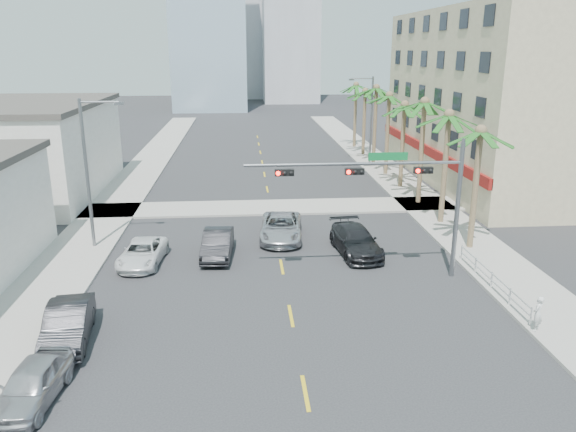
# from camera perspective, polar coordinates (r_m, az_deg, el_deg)

# --- Properties ---
(ground) EXTENTS (260.00, 260.00, 0.00)m
(ground) POSITION_cam_1_polar(r_m,az_deg,el_deg) (22.53, 1.20, -14.68)
(ground) COLOR #262628
(ground) RESTS_ON ground
(sidewalk_right) EXTENTS (4.00, 120.00, 0.15)m
(sidewalk_right) POSITION_cam_1_polar(r_m,az_deg,el_deg) (43.17, 14.50, 0.49)
(sidewalk_right) COLOR gray
(sidewalk_right) RESTS_ON ground
(sidewalk_left) EXTENTS (4.00, 120.00, 0.15)m
(sidewalk_left) POSITION_cam_1_polar(r_m,az_deg,el_deg) (42.04, -18.18, -0.26)
(sidewalk_left) COLOR gray
(sidewalk_left) RESTS_ON ground
(sidewalk_cross) EXTENTS (80.00, 4.00, 0.15)m
(sidewalk_cross) POSITION_cam_1_polar(r_m,az_deg,el_deg) (42.80, -1.76, 0.89)
(sidewalk_cross) COLOR gray
(sidewalk_cross) RESTS_ON ground
(building_right) EXTENTS (15.25, 28.00, 15.00)m
(building_right) POSITION_cam_1_polar(r_m,az_deg,el_deg) (54.84, 21.77, 11.11)
(building_right) COLOR tan
(building_right) RESTS_ON ground
(building_left_far) EXTENTS (11.00, 18.00, 7.20)m
(building_left_far) POSITION_cam_1_polar(r_m,az_deg,el_deg) (50.93, -24.79, 5.98)
(building_left_far) COLOR beige
(building_left_far) RESTS_ON ground
(tower_far_center) EXTENTS (16.00, 16.00, 42.00)m
(tower_far_center) POSITION_cam_1_polar(r_m,az_deg,el_deg) (144.43, -5.34, 20.31)
(tower_far_center) COLOR #ADADB2
(tower_far_center) RESTS_ON ground
(traffic_signal_mast) EXTENTS (11.12, 0.54, 7.20)m
(traffic_signal_mast) POSITION_cam_1_polar(r_m,az_deg,el_deg) (28.96, 11.13, 3.07)
(traffic_signal_mast) COLOR slate
(traffic_signal_mast) RESTS_ON ground
(palm_tree_0) EXTENTS (4.80, 4.80, 7.80)m
(palm_tree_0) POSITION_cam_1_polar(r_m,az_deg,el_deg) (34.29, 18.99, 8.01)
(palm_tree_0) COLOR brown
(palm_tree_0) RESTS_ON ground
(palm_tree_1) EXTENTS (4.80, 4.80, 8.16)m
(palm_tree_1) POSITION_cam_1_polar(r_m,az_deg,el_deg) (39.03, 16.04, 9.74)
(palm_tree_1) COLOR brown
(palm_tree_1) RESTS_ON ground
(palm_tree_2) EXTENTS (4.80, 4.80, 8.52)m
(palm_tree_2) POSITION_cam_1_polar(r_m,az_deg,el_deg) (43.88, 13.72, 11.07)
(palm_tree_2) COLOR brown
(palm_tree_2) RESTS_ON ground
(palm_tree_3) EXTENTS (4.80, 4.80, 7.80)m
(palm_tree_3) POSITION_cam_1_polar(r_m,az_deg,el_deg) (48.89, 11.77, 10.90)
(palm_tree_3) COLOR brown
(palm_tree_3) RESTS_ON ground
(palm_tree_4) EXTENTS (4.80, 4.80, 8.16)m
(palm_tree_4) POSITION_cam_1_polar(r_m,az_deg,el_deg) (53.86, 10.25, 11.86)
(palm_tree_4) COLOR brown
(palm_tree_4) RESTS_ON ground
(palm_tree_5) EXTENTS (4.80, 4.80, 8.52)m
(palm_tree_5) POSITION_cam_1_polar(r_m,az_deg,el_deg) (58.86, 8.97, 12.65)
(palm_tree_5) COLOR brown
(palm_tree_5) RESTS_ON ground
(palm_tree_6) EXTENTS (4.80, 4.80, 7.80)m
(palm_tree_6) POSITION_cam_1_polar(r_m,az_deg,el_deg) (63.97, 7.86, 12.38)
(palm_tree_6) COLOR brown
(palm_tree_6) RESTS_ON ground
(palm_tree_7) EXTENTS (4.80, 4.80, 8.16)m
(palm_tree_7) POSITION_cam_1_polar(r_m,az_deg,el_deg) (69.02, 6.94, 13.01)
(palm_tree_7) COLOR brown
(palm_tree_7) RESTS_ON ground
(streetlight_left) EXTENTS (2.55, 0.25, 9.00)m
(streetlight_left) POSITION_cam_1_polar(r_m,az_deg,el_deg) (34.98, -19.50, 4.74)
(streetlight_left) COLOR slate
(streetlight_left) RESTS_ON ground
(streetlight_right) EXTENTS (2.55, 0.25, 9.00)m
(streetlight_right) POSITION_cam_1_polar(r_m,az_deg,el_deg) (58.97, 8.27, 10.03)
(streetlight_right) COLOR slate
(streetlight_right) RESTS_ON ground
(guardrail) EXTENTS (0.08, 8.08, 1.00)m
(guardrail) POSITION_cam_1_polar(r_m,az_deg,el_deg) (30.09, 20.01, -5.93)
(guardrail) COLOR silver
(guardrail) RESTS_ON ground
(car_parked_near) EXTENTS (2.06, 4.29, 1.41)m
(car_parked_near) POSITION_cam_1_polar(r_m,az_deg,el_deg) (21.88, -24.56, -15.25)
(car_parked_near) COLOR #B4B4B9
(car_parked_near) RESTS_ON ground
(car_parked_mid) EXTENTS (2.24, 4.93, 1.57)m
(car_parked_mid) POSITION_cam_1_polar(r_m,az_deg,el_deg) (25.30, -21.46, -10.19)
(car_parked_mid) COLOR black
(car_parked_mid) RESTS_ON ground
(car_parked_far) EXTENTS (2.55, 4.84, 1.30)m
(car_parked_far) POSITION_cam_1_polar(r_m,az_deg,el_deg) (32.73, -14.57, -3.66)
(car_parked_far) COLOR white
(car_parked_far) RESTS_ON ground
(car_lane_left) EXTENTS (1.87, 4.76, 1.54)m
(car_lane_left) POSITION_cam_1_polar(r_m,az_deg,el_deg) (33.03, -7.18, -2.82)
(car_lane_left) COLOR black
(car_lane_left) RESTS_ON ground
(car_lane_center) EXTENTS (3.06, 5.79, 1.55)m
(car_lane_center) POSITION_cam_1_polar(r_m,az_deg,el_deg) (35.75, -0.70, -1.15)
(car_lane_center) COLOR #B6B6BB
(car_lane_center) RESTS_ON ground
(car_lane_right) EXTENTS (2.75, 5.61, 1.57)m
(car_lane_right) POSITION_cam_1_polar(r_m,az_deg,el_deg) (33.48, 6.88, -2.51)
(car_lane_right) COLOR black
(car_lane_right) RESTS_ON ground
(pedestrian) EXTENTS (0.67, 0.67, 1.56)m
(pedestrian) POSITION_cam_1_polar(r_m,az_deg,el_deg) (26.36, 24.03, -9.04)
(pedestrian) COLOR silver
(pedestrian) RESTS_ON sidewalk_right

